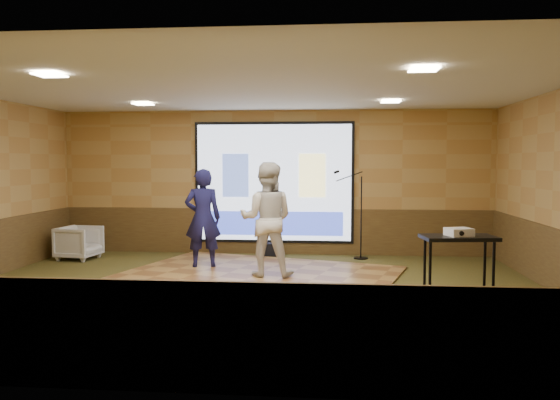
# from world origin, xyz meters

# --- Properties ---
(ground) EXTENTS (9.00, 9.00, 0.00)m
(ground) POSITION_xyz_m (0.00, 0.00, 0.00)
(ground) COLOR #2F3518
(ground) RESTS_ON ground
(room_shell) EXTENTS (9.04, 7.04, 3.02)m
(room_shell) POSITION_xyz_m (0.00, 0.00, 2.09)
(room_shell) COLOR #A98446
(room_shell) RESTS_ON ground
(wainscot_back) EXTENTS (9.00, 0.04, 0.95)m
(wainscot_back) POSITION_xyz_m (0.00, 3.48, 0.47)
(wainscot_back) COLOR #462E17
(wainscot_back) RESTS_ON ground
(wainscot_front) EXTENTS (9.00, 0.04, 0.95)m
(wainscot_front) POSITION_xyz_m (0.00, -3.48, 0.47)
(wainscot_front) COLOR #462E17
(wainscot_front) RESTS_ON ground
(projector_screen) EXTENTS (3.32, 0.06, 2.52)m
(projector_screen) POSITION_xyz_m (0.00, 3.44, 1.47)
(projector_screen) COLOR black
(projector_screen) RESTS_ON room_shell
(downlight_nw) EXTENTS (0.32, 0.32, 0.02)m
(downlight_nw) POSITION_xyz_m (-2.20, 1.80, 2.97)
(downlight_nw) COLOR beige
(downlight_nw) RESTS_ON room_shell
(downlight_ne) EXTENTS (0.32, 0.32, 0.02)m
(downlight_ne) POSITION_xyz_m (2.20, 1.80, 2.97)
(downlight_ne) COLOR beige
(downlight_ne) RESTS_ON room_shell
(downlight_sw) EXTENTS (0.32, 0.32, 0.02)m
(downlight_sw) POSITION_xyz_m (-2.20, -1.50, 2.97)
(downlight_sw) COLOR beige
(downlight_sw) RESTS_ON room_shell
(downlight_se) EXTENTS (0.32, 0.32, 0.02)m
(downlight_se) POSITION_xyz_m (2.20, -1.50, 2.97)
(downlight_se) COLOR beige
(downlight_se) RESTS_ON room_shell
(dance_floor) EXTENTS (5.30, 4.58, 0.03)m
(dance_floor) POSITION_xyz_m (-0.07, 1.15, 0.02)
(dance_floor) COLOR olive
(dance_floor) RESTS_ON ground
(player_left) EXTENTS (0.72, 0.56, 1.77)m
(player_left) POSITION_xyz_m (-1.13, 1.80, 0.92)
(player_left) COLOR #161543
(player_left) RESTS_ON dance_floor
(player_right) EXTENTS (0.93, 0.74, 1.89)m
(player_right) POSITION_xyz_m (0.12, 1.12, 0.98)
(player_right) COLOR beige
(player_right) RESTS_ON dance_floor
(av_table) EXTENTS (0.93, 0.49, 0.98)m
(av_table) POSITION_xyz_m (2.82, -0.67, 0.69)
(av_table) COLOR black
(av_table) RESTS_ON ground
(projector) EXTENTS (0.37, 0.34, 0.10)m
(projector) POSITION_xyz_m (2.82, -0.68, 1.03)
(projector) COLOR silver
(projector) RESTS_ON av_table
(mic_stand) EXTENTS (0.70, 0.28, 1.77)m
(mic_stand) POSITION_xyz_m (1.73, 3.05, 0.49)
(mic_stand) COLOR black
(mic_stand) RESTS_ON ground
(banquet_chair) EXTENTS (0.82, 0.81, 0.66)m
(banquet_chair) POSITION_xyz_m (-3.79, 2.48, 0.33)
(banquet_chair) COLOR gray
(banquet_chair) RESTS_ON ground
(duffel_bag) EXTENTS (0.48, 0.37, 0.27)m
(duffel_bag) POSITION_xyz_m (-0.05, 3.17, 0.14)
(duffel_bag) COLOR black
(duffel_bag) RESTS_ON ground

